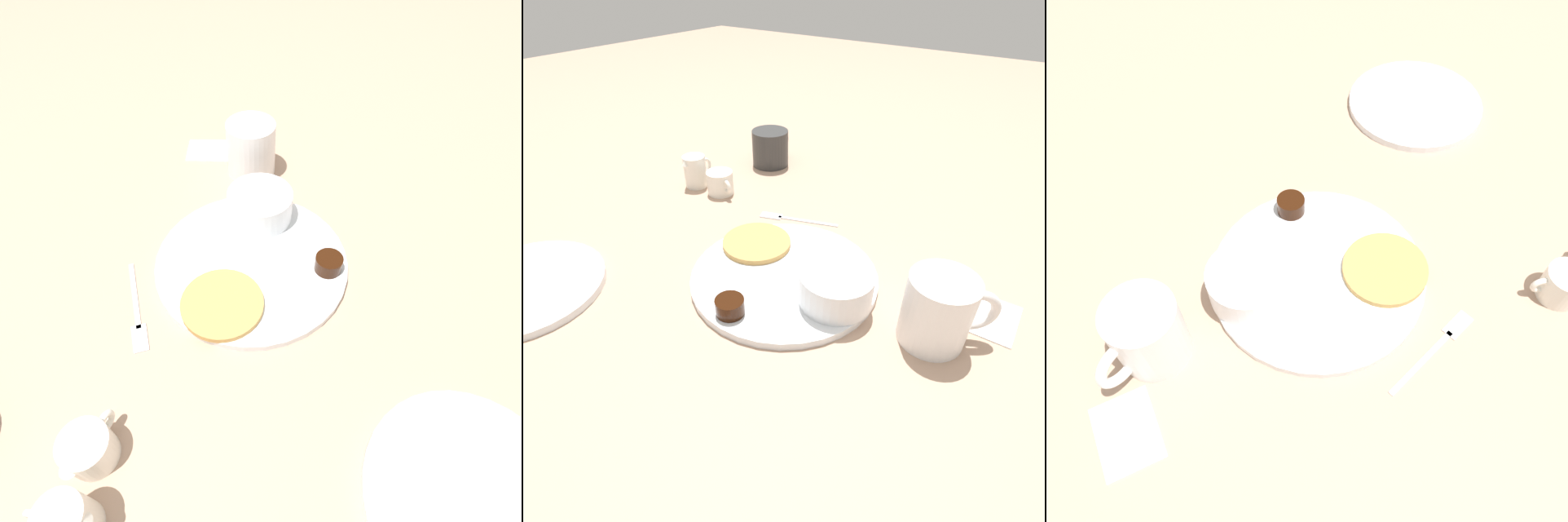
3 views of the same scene
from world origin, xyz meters
TOP-DOWN VIEW (x-y plane):
  - ground_plane at (0.00, 0.00)m, footprint 4.00×4.00m
  - plate at (0.00, 0.00)m, footprint 0.29×0.29m
  - pancake_stack at (-0.03, -0.08)m, footprint 0.12×0.12m
  - bowl at (0.01, 0.09)m, footprint 0.10×0.10m
  - syrup_cup at (0.11, -0.01)m, footprint 0.04×0.04m
  - butter_ramekin at (0.03, 0.11)m, footprint 0.05×0.05m
  - coffee_mug at (-0.02, 0.23)m, footprint 0.09×0.11m
  - creamer_pitcher_near at (-0.15, -0.28)m, footprint 0.05×0.08m
  - fork at (-0.15, -0.10)m, footprint 0.06×0.15m
  - napkin at (-0.10, 0.29)m, footprint 0.09×0.07m
  - far_plate at (0.25, -0.30)m, footprint 0.23×0.23m

SIDE VIEW (x-z plane):
  - ground_plane at x=0.00m, z-range 0.00..0.00m
  - fork at x=-0.15m, z-range 0.00..0.00m
  - napkin at x=-0.10m, z-range 0.00..0.00m
  - plate at x=0.00m, z-range 0.00..0.01m
  - far_plate at x=0.25m, z-range 0.00..0.01m
  - pancake_stack at x=-0.03m, z-range 0.01..0.02m
  - syrup_cup at x=0.11m, z-range 0.01..0.04m
  - creamer_pitcher_near at x=-0.15m, z-range 0.00..0.05m
  - butter_ramekin at x=0.03m, z-range 0.01..0.05m
  - bowl at x=0.01m, z-range 0.01..0.06m
  - coffee_mug at x=-0.02m, z-range 0.00..0.10m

